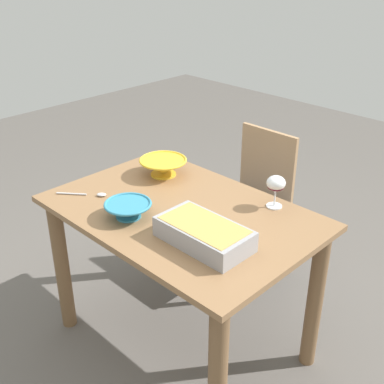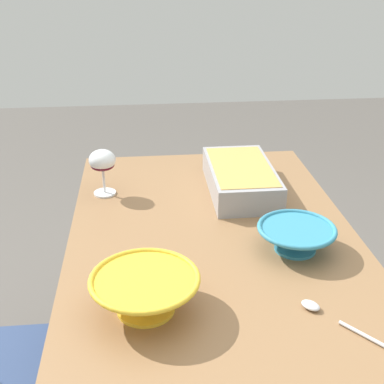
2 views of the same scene
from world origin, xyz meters
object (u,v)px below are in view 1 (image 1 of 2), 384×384
at_px(chair, 253,198).
at_px(small_bowl, 128,209).
at_px(wine_glass, 276,185).
at_px(casserole_dish, 204,233).
at_px(serving_spoon, 91,194).
at_px(mixing_bowl, 163,166).
at_px(dining_table, 182,240).

height_order(chair, small_bowl, chair).
xyz_separation_m(wine_glass, casserole_dish, (-0.02, -0.44, -0.06)).
xyz_separation_m(chair, serving_spoon, (-0.22, -0.95, 0.29)).
relative_size(casserole_dish, small_bowl, 1.83).
xyz_separation_m(chair, small_bowl, (0.06, -0.96, 0.33)).
relative_size(wine_glass, mixing_bowl, 0.63).
relative_size(dining_table, wine_glass, 7.87).
relative_size(mixing_bowl, small_bowl, 1.17).
relative_size(dining_table, mixing_bowl, 4.93).
bearing_deg(wine_glass, mixing_bowl, -168.70).
bearing_deg(wine_glass, casserole_dish, -92.39).
bearing_deg(small_bowl, casserole_dish, 11.57).
xyz_separation_m(mixing_bowl, serving_spoon, (-0.07, -0.39, -0.04)).
xyz_separation_m(chair, wine_glass, (0.45, -0.44, 0.39)).
relative_size(dining_table, chair, 1.36).
bearing_deg(dining_table, serving_spoon, -153.47).
xyz_separation_m(casserole_dish, serving_spoon, (-0.65, -0.07, -0.04)).
distance_m(casserole_dish, serving_spoon, 0.66).
height_order(dining_table, casserole_dish, casserole_dish).
distance_m(casserole_dish, small_bowl, 0.38).
distance_m(wine_glass, mixing_bowl, 0.61).
xyz_separation_m(casserole_dish, small_bowl, (-0.37, -0.08, -0.01)).
bearing_deg(wine_glass, chair, 135.34).
relative_size(wine_glass, casserole_dish, 0.40).
height_order(casserole_dish, small_bowl, casserole_dish).
bearing_deg(chair, casserole_dish, -63.95).
xyz_separation_m(casserole_dish, mixing_bowl, (-0.58, 0.32, 0.00)).
bearing_deg(small_bowl, dining_table, 59.97).
bearing_deg(wine_glass, small_bowl, -127.23).
bearing_deg(serving_spoon, chair, 76.99).
bearing_deg(mixing_bowl, serving_spoon, -100.12).
bearing_deg(mixing_bowl, wine_glass, 11.30).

